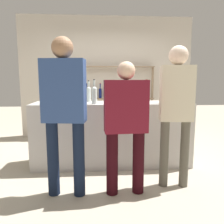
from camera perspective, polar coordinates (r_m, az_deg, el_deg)
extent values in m
plane|color=#B2A893|center=(3.64, 0.00, -13.25)|extent=(16.00, 16.00, 0.00)
cube|color=#B7B2AD|center=(3.49, 0.00, -5.65)|extent=(2.43, 0.61, 0.99)
cube|color=beige|center=(5.28, -1.43, 8.99)|extent=(4.03, 0.12, 2.80)
cylinder|color=#897056|center=(5.19, -13.27, 2.46)|extent=(0.05, 0.05, 1.66)
cylinder|color=#897056|center=(5.29, 10.41, 2.65)|extent=(0.05, 0.05, 1.66)
cube|color=#897056|center=(5.11, -1.35, 11.76)|extent=(2.20, 0.18, 0.02)
cube|color=#897056|center=(5.12, -1.33, 3.53)|extent=(2.20, 0.18, 0.02)
cylinder|color=silver|center=(5.14, -10.08, 4.77)|extent=(0.08, 0.08, 0.22)
cone|color=silver|center=(5.13, -10.11, 6.21)|extent=(0.08, 0.08, 0.04)
cylinder|color=silver|center=(5.13, -10.13, 6.84)|extent=(0.03, 0.03, 0.08)
cylinder|color=black|center=(5.13, -10.14, 7.33)|extent=(0.03, 0.03, 0.01)
cylinder|color=#0F1956|center=(5.11, -6.59, 4.90)|extent=(0.07, 0.07, 0.23)
cone|color=#0F1956|center=(5.11, -6.62, 6.39)|extent=(0.07, 0.07, 0.03)
cylinder|color=#0F1956|center=(5.11, -6.63, 6.98)|extent=(0.03, 0.03, 0.07)
cylinder|color=#232328|center=(5.10, -6.63, 7.46)|extent=(0.03, 0.03, 0.01)
cylinder|color=#0F1956|center=(5.11, -3.08, 4.82)|extent=(0.07, 0.07, 0.21)
cone|color=#0F1956|center=(5.10, -3.09, 6.19)|extent=(0.07, 0.07, 0.03)
cylinder|color=#0F1956|center=(5.10, -3.10, 6.88)|extent=(0.03, 0.03, 0.09)
cylinder|color=maroon|center=(5.10, -3.10, 7.47)|extent=(0.03, 0.03, 0.01)
cylinder|color=black|center=(5.12, 0.42, 4.99)|extent=(0.08, 0.08, 0.24)
cone|color=black|center=(5.12, 0.42, 6.52)|extent=(0.08, 0.08, 0.04)
cylinder|color=black|center=(5.11, 0.42, 7.14)|extent=(0.03, 0.03, 0.07)
cylinder|color=maroon|center=(5.11, 0.42, 7.62)|extent=(0.03, 0.03, 0.01)
cylinder|color=#0F1956|center=(5.16, 3.89, 4.89)|extent=(0.08, 0.08, 0.22)
cone|color=#0F1956|center=(5.15, 3.90, 6.31)|extent=(0.08, 0.08, 0.03)
cylinder|color=#0F1956|center=(5.15, 3.91, 7.02)|extent=(0.03, 0.03, 0.09)
cylinder|color=#232328|center=(5.15, 3.91, 7.61)|extent=(0.03, 0.03, 0.01)
cylinder|color=black|center=(5.21, 7.30, 4.82)|extent=(0.06, 0.06, 0.21)
cone|color=black|center=(5.20, 7.32, 6.13)|extent=(0.06, 0.06, 0.03)
cylinder|color=black|center=(5.20, 7.33, 6.71)|extent=(0.02, 0.02, 0.08)
cylinder|color=maroon|center=(5.20, 7.34, 7.20)|extent=(0.03, 0.03, 0.01)
cylinder|color=silver|center=(3.53, -6.11, 4.43)|extent=(0.07, 0.07, 0.22)
cone|color=silver|center=(3.52, -6.14, 6.48)|extent=(0.07, 0.07, 0.03)
cylinder|color=silver|center=(3.52, -6.15, 7.37)|extent=(0.03, 0.03, 0.08)
cylinder|color=#232328|center=(3.52, -6.16, 8.09)|extent=(0.03, 0.03, 0.01)
cylinder|color=black|center=(3.62, 5.59, 4.24)|extent=(0.08, 0.08, 0.18)
cone|color=black|center=(3.61, 5.62, 5.99)|extent=(0.08, 0.08, 0.04)
cylinder|color=black|center=(3.61, 5.63, 7.03)|extent=(0.03, 0.03, 0.09)
cylinder|color=maroon|center=(3.61, 5.64, 7.88)|extent=(0.03, 0.03, 0.01)
cylinder|color=#0F1956|center=(3.43, -14.72, 3.91)|extent=(0.08, 0.08, 0.20)
cone|color=#0F1956|center=(3.43, -14.79, 5.85)|extent=(0.08, 0.08, 0.04)
cylinder|color=#0F1956|center=(3.42, -14.83, 6.93)|extent=(0.03, 0.03, 0.09)
cylinder|color=black|center=(3.42, -14.86, 7.82)|extent=(0.03, 0.03, 0.01)
cylinder|color=black|center=(3.36, 8.97, 4.20)|extent=(0.08, 0.08, 0.22)
cone|color=black|center=(3.35, 9.02, 6.39)|extent=(0.08, 0.08, 0.04)
cylinder|color=black|center=(3.35, 9.04, 7.44)|extent=(0.03, 0.03, 0.09)
cylinder|color=maroon|center=(3.35, 9.06, 8.29)|extent=(0.03, 0.03, 0.01)
cylinder|color=silver|center=(3.42, 12.94, 4.19)|extent=(0.08, 0.08, 0.22)
cone|color=silver|center=(3.42, 13.01, 6.37)|extent=(0.08, 0.08, 0.04)
cylinder|color=silver|center=(3.42, 13.04, 7.27)|extent=(0.03, 0.03, 0.07)
cylinder|color=maroon|center=(3.41, 13.06, 7.96)|extent=(0.03, 0.03, 0.01)
cylinder|color=silver|center=(3.20, -4.63, 4.15)|extent=(0.08, 0.08, 0.23)
cone|color=silver|center=(3.19, -4.66, 6.51)|extent=(0.08, 0.08, 0.04)
cylinder|color=silver|center=(3.19, -4.67, 7.57)|extent=(0.03, 0.03, 0.08)
cylinder|color=#232328|center=(3.19, -4.68, 8.42)|extent=(0.03, 0.03, 0.01)
cylinder|color=silver|center=(3.46, 16.55, 2.27)|extent=(0.06, 0.06, 0.00)
cylinder|color=silver|center=(3.45, 16.58, 3.03)|extent=(0.01, 0.01, 0.09)
cone|color=silver|center=(3.45, 16.63, 4.32)|extent=(0.08, 0.08, 0.07)
cylinder|color=black|center=(3.52, -10.79, 4.44)|extent=(0.21, 0.21, 0.23)
cylinder|color=black|center=(3.51, -10.84, 6.40)|extent=(0.22, 0.22, 0.01)
cylinder|color=silver|center=(3.36, -16.70, 3.10)|extent=(0.13, 0.13, 0.12)
sphere|color=tan|center=(3.33, -17.40, 2.22)|extent=(0.02, 0.02, 0.02)
sphere|color=tan|center=(3.41, -16.96, 2.84)|extent=(0.02, 0.02, 0.02)
sphere|color=tan|center=(3.31, -16.34, 2.67)|extent=(0.02, 0.02, 0.02)
sphere|color=tan|center=(3.33, -16.20, 2.41)|extent=(0.02, 0.02, 0.02)
sphere|color=tan|center=(3.34, -17.57, 2.90)|extent=(0.02, 0.02, 0.02)
cylinder|color=#575347|center=(2.92, 18.39, -10.36)|extent=(0.11, 0.11, 0.84)
cylinder|color=#575347|center=(2.87, 13.46, -10.54)|extent=(0.11, 0.11, 0.84)
cube|color=beige|center=(2.75, 16.58, 4.65)|extent=(0.41, 0.22, 0.67)
sphere|color=beige|center=(2.76, 16.97, 13.97)|extent=(0.23, 0.23, 0.23)
cylinder|color=#121C33|center=(2.60, -8.63, -12.05)|extent=(0.13, 0.13, 0.87)
cylinder|color=#121C33|center=(2.67, -15.14, -11.66)|extent=(0.13, 0.13, 0.87)
cube|color=navy|center=(2.48, -12.48, 5.40)|extent=(0.50, 0.26, 0.69)
sphere|color=#936B4C|center=(2.50, -12.83, 16.08)|extent=(0.24, 0.24, 0.24)
cylinder|color=black|center=(2.67, 6.88, -12.89)|extent=(0.14, 0.14, 0.75)
cylinder|color=black|center=(2.62, 0.04, -13.27)|extent=(0.14, 0.14, 0.75)
cube|color=maroon|center=(2.48, 3.64, 1.50)|extent=(0.50, 0.24, 0.59)
sphere|color=#DBB293|center=(2.46, 3.72, 10.72)|extent=(0.20, 0.20, 0.20)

